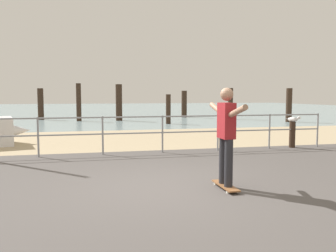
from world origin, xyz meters
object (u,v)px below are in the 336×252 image
skateboard (225,186)px  bollard_short (292,135)px  seagull (293,119)px  skateboarder (226,130)px

skateboard → bollard_short: 5.50m
seagull → bollard_short: bearing=120.5°
skateboard → seagull: bearing=46.2°
skateboard → bollard_short: size_ratio=0.99×
bollard_short → seagull: (0.01, -0.01, 0.48)m
skateboarder → seagull: skateboarder is taller
skateboarder → skateboard: bearing=-26.6°
skateboard → skateboarder: bearing=153.4°
skateboard → bollard_short: (3.78, 3.97, 0.33)m
skateboarder → bollard_short: 5.52m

